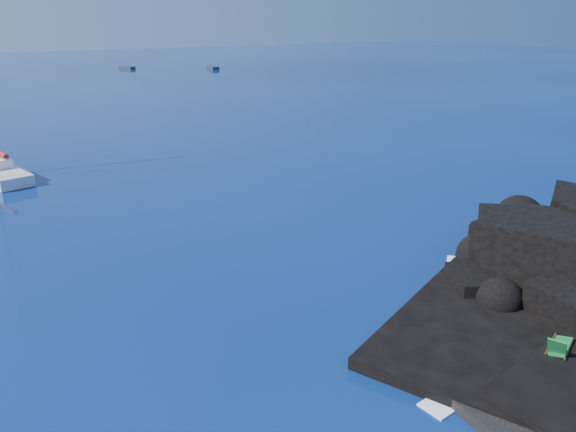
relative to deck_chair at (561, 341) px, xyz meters
name	(u,v)px	position (x,y,z in m)	size (l,w,h in m)	color
surf_foam	(483,328)	(-0.20, 2.86, -0.89)	(10.00, 8.00, 0.06)	white
deck_chair	(561,341)	(0.00, 0.00, 0.00)	(1.58, 0.69, 1.08)	#16652E
towel	(548,364)	(-0.79, -0.15, -0.52)	(1.96, 0.93, 0.05)	silver
sunbather	(549,360)	(-0.79, -0.15, -0.37)	(1.76, 0.43, 0.23)	tan
distant_boat_a	(127,69)	(22.92, 118.44, -0.89)	(1.34, 4.32, 0.58)	#292A2E
distant_boat_b	(213,69)	(38.70, 107.67, -0.89)	(1.52, 4.90, 0.65)	#27272C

